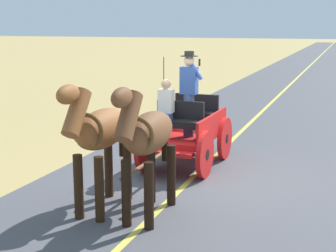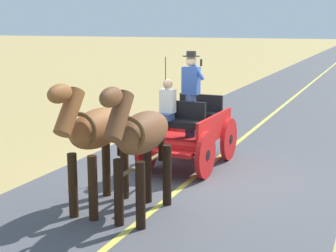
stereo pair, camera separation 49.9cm
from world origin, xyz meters
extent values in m
plane|color=tan|center=(0.00, 0.00, 0.00)|extent=(200.00, 200.00, 0.00)
cube|color=#4C4C51|center=(0.00, 0.00, 0.00)|extent=(5.77, 160.00, 0.01)
cube|color=#DBCC4C|center=(0.00, 0.00, 0.01)|extent=(0.12, 160.00, 0.00)
cube|color=red|center=(0.42, -0.79, 0.66)|extent=(1.24, 2.22, 0.12)
cube|color=red|center=(-0.15, -0.78, 0.94)|extent=(0.10, 2.09, 0.44)
cube|color=red|center=(0.99, -0.80, 0.94)|extent=(0.10, 2.09, 0.44)
cube|color=red|center=(0.44, 0.43, 0.56)|extent=(1.08, 0.26, 0.08)
cube|color=red|center=(0.40, -1.99, 0.48)|extent=(0.72, 0.21, 0.06)
cube|color=black|center=(0.43, -0.18, 1.04)|extent=(1.03, 0.38, 0.14)
cube|color=black|center=(0.43, -0.36, 1.26)|extent=(1.02, 0.10, 0.44)
cube|color=black|center=(0.41, -1.28, 1.04)|extent=(1.03, 0.38, 0.14)
cube|color=black|center=(0.41, -1.46, 1.26)|extent=(1.02, 0.10, 0.44)
cylinder|color=red|center=(-0.21, -0.01, 0.48)|extent=(0.12, 0.96, 0.96)
cylinder|color=black|center=(-0.21, -0.01, 0.48)|extent=(0.12, 0.21, 0.21)
cylinder|color=red|center=(1.09, -0.03, 0.48)|extent=(0.12, 0.96, 0.96)
cylinder|color=black|center=(1.09, -0.03, 0.48)|extent=(0.12, 0.21, 0.21)
cylinder|color=red|center=(-0.24, -1.55, 0.48)|extent=(0.12, 0.96, 0.96)
cylinder|color=black|center=(-0.24, -1.55, 0.48)|extent=(0.12, 0.21, 0.21)
cylinder|color=red|center=(1.05, -1.57, 0.48)|extent=(0.12, 0.96, 0.96)
cylinder|color=black|center=(1.05, -1.57, 0.48)|extent=(0.12, 0.21, 0.21)
cylinder|color=brown|center=(0.46, 1.41, 0.61)|extent=(0.11, 2.00, 0.07)
cylinder|color=black|center=(0.73, -0.19, 1.74)|extent=(0.02, 0.02, 1.30)
cylinder|color=#384C7F|center=(0.28, -0.46, 1.17)|extent=(0.22, 0.22, 0.90)
cube|color=#2D4C99|center=(0.28, -0.46, 1.90)|extent=(0.34, 0.23, 0.56)
sphere|color=beige|center=(0.28, -0.46, 2.30)|extent=(0.22, 0.22, 0.22)
cylinder|color=black|center=(0.28, -0.46, 2.40)|extent=(0.36, 0.36, 0.01)
cylinder|color=black|center=(0.28, -0.46, 2.45)|extent=(0.20, 0.20, 0.10)
cylinder|color=#2D4C99|center=(0.10, -0.41, 2.08)|extent=(0.26, 0.09, 0.32)
cube|color=black|center=(0.04, -0.39, 2.28)|extent=(0.02, 0.07, 0.14)
cube|color=#384C7F|center=(0.68, -0.07, 1.18)|extent=(0.29, 0.33, 0.14)
cube|color=silver|center=(0.68, -0.19, 1.49)|extent=(0.30, 0.21, 0.48)
sphere|color=tan|center=(0.68, -0.19, 1.84)|extent=(0.20, 0.20, 0.20)
ellipsoid|color=brown|center=(0.06, 2.22, 1.37)|extent=(0.61, 1.58, 0.64)
cylinder|color=black|center=(-0.14, 2.76, 0.53)|extent=(0.15, 0.15, 1.05)
cylinder|color=black|center=(0.23, 2.77, 0.53)|extent=(0.15, 0.15, 1.05)
cylinder|color=black|center=(-0.10, 1.67, 0.53)|extent=(0.15, 0.15, 1.05)
cylinder|color=black|center=(0.26, 1.68, 0.53)|extent=(0.15, 0.15, 1.05)
cylinder|color=brown|center=(0.04, 3.06, 1.77)|extent=(0.28, 0.66, 0.73)
ellipsoid|color=brown|center=(0.03, 3.28, 2.07)|extent=(0.24, 0.55, 0.28)
cube|color=black|center=(0.04, 3.04, 1.81)|extent=(0.08, 0.50, 0.56)
cylinder|color=black|center=(0.09, 1.48, 1.07)|extent=(0.11, 0.11, 0.70)
torus|color=brown|center=(0.05, 2.76, 1.45)|extent=(0.55, 0.09, 0.55)
ellipsoid|color=brown|center=(0.89, 2.20, 1.37)|extent=(0.60, 1.57, 0.64)
cylinder|color=black|center=(0.70, 2.74, 0.53)|extent=(0.15, 0.15, 1.05)
cylinder|color=black|center=(1.06, 2.75, 0.53)|extent=(0.15, 0.15, 1.05)
cylinder|color=black|center=(0.72, 1.65, 0.53)|extent=(0.15, 0.15, 1.05)
cylinder|color=black|center=(1.09, 1.66, 0.53)|extent=(0.15, 0.15, 1.05)
cylinder|color=brown|center=(0.87, 3.04, 1.77)|extent=(0.27, 0.65, 0.73)
ellipsoid|color=brown|center=(0.87, 3.26, 2.07)|extent=(0.23, 0.54, 0.28)
cube|color=black|center=(0.87, 3.02, 1.81)|extent=(0.07, 0.50, 0.56)
cylinder|color=black|center=(0.91, 1.46, 1.07)|extent=(0.11, 0.11, 0.70)
torus|color=brown|center=(0.88, 2.75, 1.45)|extent=(0.55, 0.08, 0.55)
camera|label=1|loc=(-2.82, 9.27, 3.04)|focal=53.17mm
camera|label=2|loc=(-3.29, 9.09, 3.04)|focal=53.17mm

